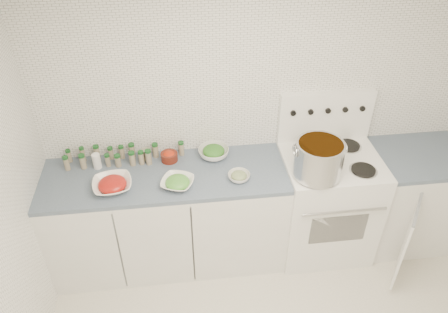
% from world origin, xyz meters
% --- Properties ---
extents(room_walls, '(3.54, 3.04, 2.52)m').
position_xyz_m(room_walls, '(0.00, 0.00, 1.56)').
color(room_walls, white).
rests_on(room_walls, ground).
extents(counter_left, '(1.85, 0.62, 0.90)m').
position_xyz_m(counter_left, '(-0.82, 1.19, 0.45)').
color(counter_left, white).
rests_on(counter_left, ground).
extents(stove, '(0.76, 0.70, 1.36)m').
position_xyz_m(stove, '(0.48, 1.19, 0.50)').
color(stove, white).
rests_on(stove, ground).
extents(counter_right, '(0.89, 0.95, 0.90)m').
position_xyz_m(counter_right, '(1.30, 1.19, 0.45)').
color(counter_right, white).
rests_on(counter_right, ground).
extents(stock_pot, '(0.37, 0.35, 0.27)m').
position_xyz_m(stock_pot, '(0.29, 1.01, 1.09)').
color(stock_pot, silver).
rests_on(stock_pot, stove).
extents(bowl_tomato, '(0.31, 0.31, 0.09)m').
position_xyz_m(bowl_tomato, '(-1.20, 1.07, 0.94)').
color(bowl_tomato, white).
rests_on(bowl_tomato, counter_left).
extents(bowl_snowpea, '(0.30, 0.30, 0.08)m').
position_xyz_m(bowl_snowpea, '(-0.73, 1.05, 0.93)').
color(bowl_snowpea, white).
rests_on(bowl_snowpea, counter_left).
extents(bowl_broccoli, '(0.24, 0.24, 0.10)m').
position_xyz_m(bowl_broccoli, '(-0.43, 1.37, 0.94)').
color(bowl_broccoli, white).
rests_on(bowl_broccoli, counter_left).
extents(bowl_zucchini, '(0.21, 0.21, 0.07)m').
position_xyz_m(bowl_zucchini, '(-0.28, 1.07, 0.93)').
color(bowl_zucchini, white).
rests_on(bowl_zucchini, counter_left).
extents(bowl_pepper, '(0.13, 0.13, 0.08)m').
position_xyz_m(bowl_pepper, '(-0.78, 1.37, 0.94)').
color(bowl_pepper, '#53180E').
rests_on(bowl_pepper, counter_left).
extents(salt_canister, '(0.08, 0.08, 0.12)m').
position_xyz_m(salt_canister, '(-1.33, 1.34, 0.96)').
color(salt_canister, white).
rests_on(salt_canister, counter_left).
extents(tin_can, '(0.08, 0.08, 0.09)m').
position_xyz_m(tin_can, '(-0.96, 1.40, 0.95)').
color(tin_can, gray).
rests_on(tin_can, counter_left).
extents(spice_cluster, '(0.92, 0.15, 0.13)m').
position_xyz_m(spice_cluster, '(-1.16, 1.39, 0.96)').
color(spice_cluster, gray).
rests_on(spice_cluster, counter_left).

